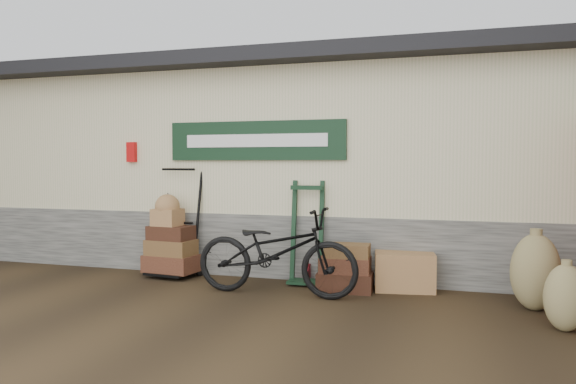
% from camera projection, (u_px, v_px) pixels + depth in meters
% --- Properties ---
extents(ground, '(80.00, 80.00, 0.00)m').
position_uv_depth(ground, '(251.00, 294.00, 6.98)').
color(ground, black).
rests_on(ground, ground).
extents(station_building, '(14.40, 4.10, 3.20)m').
position_uv_depth(station_building, '(309.00, 164.00, 9.51)').
color(station_building, '#4C4C47').
rests_on(station_building, ground).
extents(porter_trolley, '(0.95, 0.75, 1.76)m').
position_uv_depth(porter_trolley, '(179.00, 215.00, 8.18)').
color(porter_trolley, black).
rests_on(porter_trolley, ground).
extents(green_barrow, '(0.52, 0.45, 1.39)m').
position_uv_depth(green_barrow, '(307.00, 232.00, 7.61)').
color(green_barrow, black).
rests_on(green_barrow, ground).
extents(suitcase_stack, '(0.72, 0.48, 0.61)m').
position_uv_depth(suitcase_stack, '(345.00, 267.00, 7.16)').
color(suitcase_stack, '#371F11').
rests_on(suitcase_stack, ground).
extents(wicker_hamper, '(0.81, 0.60, 0.49)m').
position_uv_depth(wicker_hamper, '(405.00, 271.00, 7.21)').
color(wicker_hamper, '#99603D').
rests_on(wicker_hamper, ground).
extents(bicycle, '(0.78, 2.10, 1.21)m').
position_uv_depth(bicycle, '(276.00, 246.00, 6.92)').
color(bicycle, black).
rests_on(bicycle, ground).
extents(burlap_sack_left, '(0.55, 0.47, 0.86)m').
position_uv_depth(burlap_sack_left, '(535.00, 272.00, 6.21)').
color(burlap_sack_left, olive).
rests_on(burlap_sack_left, ground).
extents(burlap_sack_right, '(0.43, 0.37, 0.66)m').
position_uv_depth(burlap_sack_right, '(566.00, 298.00, 5.44)').
color(burlap_sack_right, olive).
rests_on(burlap_sack_right, ground).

